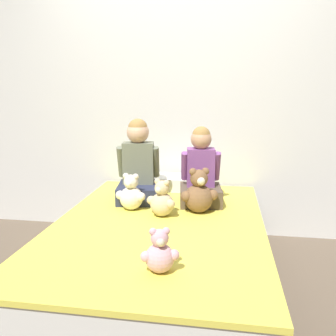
{
  "coord_description": "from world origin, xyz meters",
  "views": [
    {
      "loc": [
        0.4,
        -2.17,
        1.33
      ],
      "look_at": [
        0.0,
        0.39,
        0.75
      ],
      "focal_mm": 38.0,
      "sensor_mm": 36.0,
      "label": 1
    }
  ],
  "objects": [
    {
      "name": "teddy_bear_at_foot_of_bed",
      "position": [
        0.12,
        -0.64,
        0.57
      ],
      "size": [
        0.18,
        0.14,
        0.22
      ],
      "rotation": [
        0.0,
        0.0,
        0.29
      ],
      "color": "#DBA3B2",
      "rests_on": "bed"
    },
    {
      "name": "ground_plane",
      "position": [
        0.0,
        0.0,
        0.0
      ],
      "size": [
        14.0,
        14.0,
        0.0
      ],
      "primitive_type": "plane",
      "color": "brown"
    },
    {
      "name": "bed",
      "position": [
        0.0,
        0.0,
        0.23
      ],
      "size": [
        1.37,
        1.97,
        0.47
      ],
      "color": "brown",
      "rests_on": "ground_plane"
    },
    {
      "name": "teddy_bear_held_by_left_child",
      "position": [
        -0.24,
        0.22,
        0.59
      ],
      "size": [
        0.22,
        0.17,
        0.27
      ],
      "rotation": [
        0.0,
        0.0,
        -0.12
      ],
      "color": "silver",
      "rests_on": "bed"
    },
    {
      "name": "teddy_bear_held_by_right_child",
      "position": [
        0.24,
        0.24,
        0.61
      ],
      "size": [
        0.26,
        0.2,
        0.32
      ],
      "rotation": [
        0.0,
        0.0,
        0.32
      ],
      "color": "brown",
      "rests_on": "bed"
    },
    {
      "name": "teddy_bear_between_children",
      "position": [
        -0.0,
        0.12,
        0.58
      ],
      "size": [
        0.21,
        0.16,
        0.26
      ],
      "rotation": [
        0.0,
        0.0,
        -0.4
      ],
      "color": "#D1B78E",
      "rests_on": "bed"
    },
    {
      "name": "pillow_at_headboard",
      "position": [
        0.0,
        0.82,
        0.53
      ],
      "size": [
        0.51,
        0.27,
        0.11
      ],
      "color": "white",
      "rests_on": "bed"
    },
    {
      "name": "child_on_right",
      "position": [
        0.24,
        0.46,
        0.71
      ],
      "size": [
        0.34,
        0.35,
        0.59
      ],
      "rotation": [
        0.0,
        0.0,
        0.13
      ],
      "color": "brown",
      "rests_on": "bed"
    },
    {
      "name": "wall_behind_bed",
      "position": [
        0.0,
        1.06,
        1.25
      ],
      "size": [
        8.0,
        0.06,
        2.5
      ],
      "color": "silver",
      "rests_on": "ground_plane"
    },
    {
      "name": "child_on_left",
      "position": [
        -0.25,
        0.47,
        0.74
      ],
      "size": [
        0.36,
        0.38,
        0.64
      ],
      "rotation": [
        0.0,
        0.0,
        0.14
      ],
      "color": "#282D47",
      "rests_on": "bed"
    }
  ]
}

